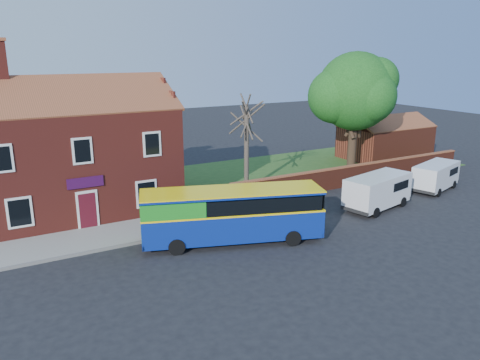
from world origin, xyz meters
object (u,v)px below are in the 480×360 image
van_near (378,190)px  large_tree (355,94)px  bus (227,213)px  van_far (436,175)px

van_near → large_tree: (5.58, 8.75, 5.28)m
bus → large_tree: bearing=46.5°
bus → van_near: (11.14, 0.21, -0.42)m
bus → van_near: bus is taller
bus → van_far: 18.02m
van_far → large_tree: 9.52m
van_far → large_tree: bearing=81.8°
large_tree → van_far: bearing=-80.9°
van_near → large_tree: large_tree is taller
van_far → large_tree: large_tree is taller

